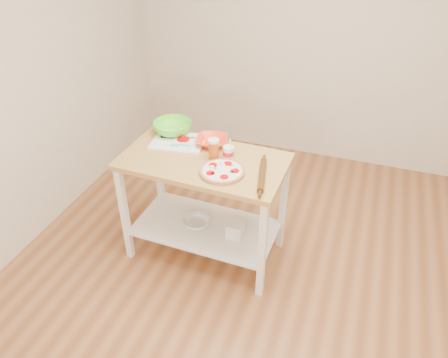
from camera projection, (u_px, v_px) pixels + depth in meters
name	position (u px, v px, depth m)	size (l,w,h in m)	color
room_shell	(265.00, 140.00, 2.48)	(4.04, 4.54, 2.74)	#965E37
prep_island	(204.00, 187.00, 3.31)	(1.23, 0.70, 0.90)	tan
pizza	(222.00, 171.00, 3.01)	(0.31, 0.31, 0.05)	tan
cutting_board	(178.00, 141.00, 3.38)	(0.44, 0.35, 0.04)	white
spatula	(180.00, 145.00, 3.31)	(0.15, 0.05, 0.01)	#4ACBC3
knife	(173.00, 137.00, 3.41)	(0.27, 0.09, 0.01)	silver
orange_bowl	(212.00, 141.00, 3.33)	(0.24, 0.24, 0.06)	#F94020
green_bowl	(173.00, 128.00, 3.47)	(0.30, 0.30, 0.10)	#5BE72D
beer_pint	(214.00, 149.00, 3.14)	(0.08, 0.08, 0.16)	#B24D13
yogurt_tub	(228.00, 153.00, 3.15)	(0.08, 0.08, 0.17)	white
rolling_pin	(262.00, 175.00, 2.96)	(0.04, 0.04, 0.38)	#4E2F12
shelf_glass_bowl	(197.00, 223.00, 3.52)	(0.22, 0.22, 0.07)	silver
shelf_bin	(235.00, 230.00, 3.40)	(0.12, 0.12, 0.12)	white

